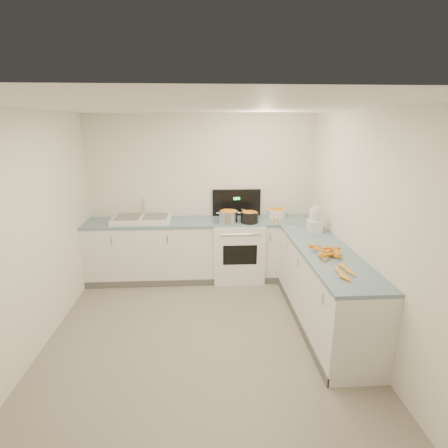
{
  "coord_description": "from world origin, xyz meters",
  "views": [
    {
      "loc": [
        0.03,
        -3.42,
        2.35
      ],
      "look_at": [
        0.3,
        1.1,
        1.05
      ],
      "focal_mm": 28.0,
      "sensor_mm": 36.0,
      "label": 1
    }
  ],
  "objects": [
    {
      "name": "black_pot",
      "position": [
        0.7,
        1.53,
        1.01
      ],
      "size": [
        0.33,
        0.33,
        0.18
      ],
      "primitive_type": "cylinder",
      "rotation": [
        0.0,
        0.0,
        -0.4
      ],
      "color": "black",
      "rests_on": "stove"
    },
    {
      "name": "steel_pot",
      "position": [
        0.39,
        1.54,
        1.02
      ],
      "size": [
        0.33,
        0.33,
        0.2
      ],
      "primitive_type": "cylinder",
      "rotation": [
        0.0,
        0.0,
        0.23
      ],
      "color": "silver",
      "rests_on": "stove"
    },
    {
      "name": "peeled_carrots",
      "position": [
        1.39,
        -0.38,
        0.96
      ],
      "size": [
        0.18,
        0.42,
        0.04
      ],
      "color": "orange",
      "rests_on": "counter_right"
    },
    {
      "name": "mixing_bowl",
      "position": [
        1.16,
        1.8,
        1.01
      ],
      "size": [
        0.37,
        0.37,
        0.13
      ],
      "primitive_type": "cylinder",
      "rotation": [
        0.0,
        0.0,
        -0.34
      ],
      "color": "white",
      "rests_on": "counter_back"
    },
    {
      "name": "ceiling",
      "position": [
        0.0,
        0.0,
        2.5
      ],
      "size": [
        3.5,
        4.0,
        0.0
      ],
      "primitive_type": null,
      "rotation": [
        3.14,
        0.0,
        0.0
      ],
      "color": "white",
      "rests_on": "ground"
    },
    {
      "name": "spice_jar",
      "position": [
        1.09,
        1.45,
        0.99
      ],
      "size": [
        0.06,
        0.06,
        0.1
      ],
      "primitive_type": "cylinder",
      "color": "#E5B266",
      "rests_on": "counter_back"
    },
    {
      "name": "counter_right",
      "position": [
        1.45,
        0.3,
        0.47
      ],
      "size": [
        0.62,
        2.2,
        0.94
      ],
      "color": "white",
      "rests_on": "ground"
    },
    {
      "name": "wall_right",
      "position": [
        1.75,
        0.0,
        1.25
      ],
      "size": [
        0.0,
        4.0,
        2.5
      ],
      "primitive_type": null,
      "rotation": [
        1.57,
        0.0,
        -1.57
      ],
      "color": "white",
      "rests_on": "ground"
    },
    {
      "name": "floor",
      "position": [
        0.0,
        0.0,
        0.0
      ],
      "size": [
        3.5,
        4.0,
        0.0
      ],
      "primitive_type": null,
      "color": "gray",
      "rests_on": "ground"
    },
    {
      "name": "food_processor",
      "position": [
        1.53,
        1.05,
        1.09
      ],
      "size": [
        0.19,
        0.22,
        0.35
      ],
      "color": "white",
      "rests_on": "counter_right"
    },
    {
      "name": "stove",
      "position": [
        0.55,
        1.69,
        0.47
      ],
      "size": [
        0.76,
        0.65,
        1.36
      ],
      "color": "white",
      "rests_on": "ground"
    },
    {
      "name": "wall_left",
      "position": [
        -1.75,
        0.0,
        1.25
      ],
      "size": [
        0.0,
        4.0,
        2.5
      ],
      "primitive_type": null,
      "rotation": [
        1.57,
        0.0,
        1.57
      ],
      "color": "white",
      "rests_on": "ground"
    },
    {
      "name": "peelings",
      "position": [
        -1.07,
        1.67,
        1.02
      ],
      "size": [
        0.26,
        0.17,
        0.01
      ],
      "color": "tan",
      "rests_on": "sink"
    },
    {
      "name": "carrot_pile",
      "position": [
        1.41,
        0.14,
        0.98
      ],
      "size": [
        0.34,
        0.42,
        0.09
      ],
      "color": "orange",
      "rests_on": "counter_right"
    },
    {
      "name": "counter_back",
      "position": [
        0.0,
        1.7,
        0.47
      ],
      "size": [
        3.5,
        0.62,
        0.94
      ],
      "color": "white",
      "rests_on": "ground"
    },
    {
      "name": "sink",
      "position": [
        -0.9,
        1.7,
        0.98
      ],
      "size": [
        0.86,
        0.52,
        0.31
      ],
      "color": "white",
      "rests_on": "counter_back"
    },
    {
      "name": "wooden_spoon",
      "position": [
        0.7,
        1.53,
        1.11
      ],
      "size": [
        0.21,
        0.29,
        0.01
      ],
      "primitive_type": "cylinder",
      "rotation": [
        1.57,
        0.0,
        0.61
      ],
      "color": "#AD7A47",
      "rests_on": "black_pot"
    },
    {
      "name": "extract_bottle",
      "position": [
        1.08,
        1.48,
        0.99
      ],
      "size": [
        0.04,
        0.04,
        0.09
      ],
      "primitive_type": "cylinder",
      "color": "#593319",
      "rests_on": "counter_back"
    },
    {
      "name": "wall_front",
      "position": [
        0.0,
        -2.0,
        1.25
      ],
      "size": [
        3.5,
        0.0,
        2.5
      ],
      "primitive_type": null,
      "rotation": [
        -1.57,
        0.0,
        0.0
      ],
      "color": "white",
      "rests_on": "ground"
    },
    {
      "name": "wall_back",
      "position": [
        0.0,
        2.0,
        1.25
      ],
      "size": [
        3.5,
        0.0,
        2.5
      ],
      "primitive_type": null,
      "rotation": [
        1.57,
        0.0,
        0.0
      ],
      "color": "white",
      "rests_on": "ground"
    }
  ]
}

